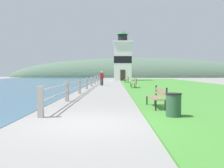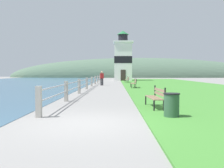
% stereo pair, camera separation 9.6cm
% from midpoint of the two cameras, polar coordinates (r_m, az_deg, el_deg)
% --- Properties ---
extents(ground_plane, '(160.00, 160.00, 0.00)m').
position_cam_midpoint_polar(ground_plane, '(7.53, -5.88, -9.01)').
color(ground_plane, gray).
extents(grass_verge, '(12.00, 59.64, 0.06)m').
position_cam_midpoint_polar(grass_verge, '(28.13, 14.93, -0.47)').
color(grass_verge, '#428433').
rests_on(grass_verge, ground_plane).
extents(seawall_railing, '(0.18, 32.97, 1.07)m').
position_cam_midpoint_polar(seawall_railing, '(24.88, -5.28, 0.57)').
color(seawall_railing, '#A8A399').
rests_on(seawall_railing, ground_plane).
extents(park_bench_near, '(0.58, 1.86, 0.94)m').
position_cam_midpoint_polar(park_bench_near, '(10.58, 10.10, -2.71)').
color(park_bench_near, '#846B51').
rests_on(park_bench_near, ground_plane).
extents(park_bench_midway, '(0.49, 1.92, 0.94)m').
position_cam_midpoint_polar(park_bench_midway, '(24.03, 4.97, 0.31)').
color(park_bench_midway, '#846B51').
rests_on(park_bench_midway, ground_plane).
extents(park_bench_far, '(0.56, 1.98, 0.94)m').
position_cam_midpoint_polar(park_bench_far, '(36.43, 3.36, 1.12)').
color(park_bench_far, '#846B51').
rests_on(park_bench_far, ground_plane).
extents(lighthouse, '(3.63, 3.63, 9.16)m').
position_cam_midpoint_polar(lighthouse, '(46.15, 2.36, 5.75)').
color(lighthouse, white).
rests_on(lighthouse, ground_plane).
extents(person_strolling, '(0.45, 0.31, 1.67)m').
position_cam_midpoint_polar(person_strolling, '(29.14, -2.44, 1.45)').
color(person_strolling, '#28282D').
rests_on(person_strolling, ground_plane).
extents(trash_bin, '(0.54, 0.54, 0.84)m').
position_cam_midpoint_polar(trash_bin, '(8.51, 13.56, -4.83)').
color(trash_bin, '#2D5138').
rests_on(trash_bin, ground_plane).
extents(distant_hillside, '(80.00, 16.00, 12.00)m').
position_cam_midpoint_polar(distant_hillside, '(77.44, 5.90, 1.53)').
color(distant_hillside, '#4C6651').
rests_on(distant_hillside, ground_plane).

